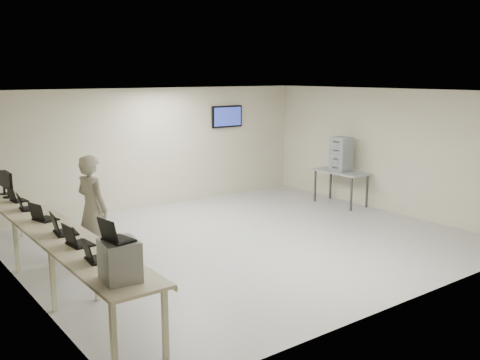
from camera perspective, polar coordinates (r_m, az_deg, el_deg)
room at (r=9.91m, az=0.65°, el=1.37°), size 8.01×7.01×2.81m
workbench at (r=8.36m, az=-19.35°, el=-5.25°), size 0.76×6.00×0.90m
equipment_box at (r=5.98m, az=-12.70°, el=-8.37°), size 0.42×0.47×0.45m
laptop_on_box at (r=5.88m, az=-13.29°, el=-5.77°), size 0.33×0.37×0.26m
laptop_0 at (r=6.69m, az=-15.36°, el=-7.80°), size 0.31×0.36×0.27m
laptop_1 at (r=7.34m, az=-17.11°, el=-6.16°), size 0.33×0.39×0.29m
laptop_2 at (r=7.92m, az=-18.53°, el=-4.94°), size 0.38×0.43×0.31m
laptop_3 at (r=8.74m, az=-20.40°, el=-3.61°), size 0.39×0.43×0.29m
laptop_4 at (r=9.53m, az=-21.97°, el=-2.55°), size 0.33×0.38×0.28m
laptop_5 at (r=10.20m, az=-22.78°, el=-1.78°), size 0.30×0.35×0.25m
monitor_near at (r=10.56m, az=-23.52°, el=-0.19°), size 0.21×0.48×0.48m
monitor_far at (r=10.88m, az=-23.92°, el=-0.05°), size 0.20×0.44×0.43m
soldier at (r=9.25m, az=-15.47°, el=-2.94°), size 0.60×0.76×1.81m
side_table at (r=13.06m, az=10.72°, el=0.64°), size 0.64×1.38×0.83m
storage_bins at (r=12.97m, az=10.74°, el=2.73°), size 0.39×0.43×0.82m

